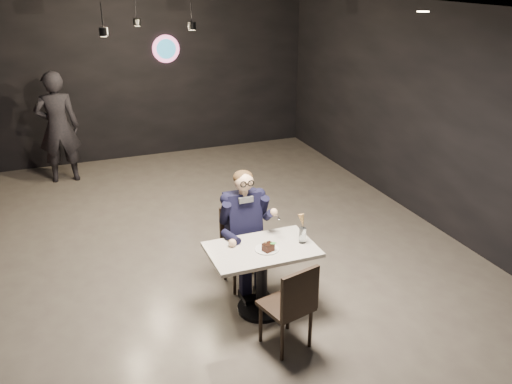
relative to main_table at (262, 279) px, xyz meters
name	(u,v)px	position (x,y,z in m)	size (l,w,h in m)	color
floor	(193,269)	(-0.47, 1.09, -0.38)	(9.00, 9.00, 0.00)	slate
wall_sign	(166,49)	(0.33, 5.56, 1.62)	(0.50, 0.06, 0.50)	pink
pendant_lights	(143,9)	(-0.47, 3.09, 2.51)	(1.40, 1.20, 0.36)	black
main_table	(262,279)	(0.00, 0.00, 0.00)	(1.10, 0.70, 0.75)	silver
chair_far	(244,249)	(0.00, 0.55, 0.09)	(0.42, 0.46, 0.92)	black
chair_near	(286,304)	(0.00, -0.61, 0.09)	(0.42, 0.46, 0.92)	black
seated_man	(243,228)	(0.00, 0.55, 0.34)	(0.60, 0.80, 1.44)	black
dessert_plate	(267,249)	(0.03, -0.06, 0.38)	(0.25, 0.25, 0.01)	white
cake_slice	(268,247)	(0.03, -0.10, 0.42)	(0.10, 0.09, 0.07)	black
mint_leaf	(273,243)	(0.08, -0.11, 0.47)	(0.07, 0.04, 0.01)	#2E8E35
sundae_glass	(302,235)	(0.44, -0.05, 0.46)	(0.07, 0.07, 0.17)	silver
wafer_cone	(302,221)	(0.43, -0.03, 0.62)	(0.06, 0.06, 0.13)	#DDB75A
passerby	(58,127)	(-1.72, 4.75, 0.56)	(0.68, 0.45, 1.88)	black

